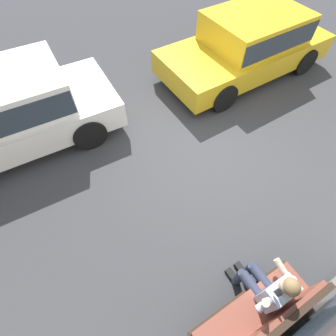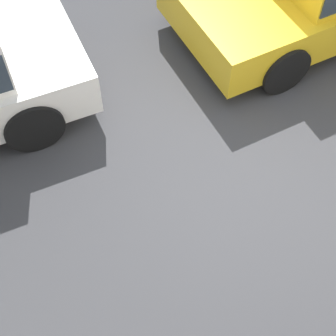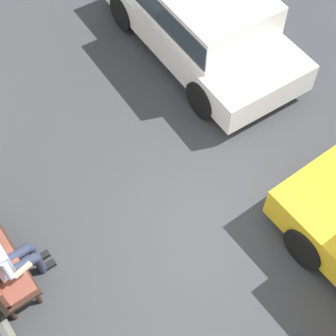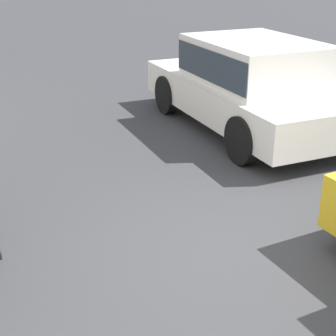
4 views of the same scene
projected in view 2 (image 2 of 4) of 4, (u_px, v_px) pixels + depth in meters
The scene contains 1 object.
ground_plane at pixel (238, 165), 5.93m from camera, with size 60.00×60.00×0.00m, color #38383A.
Camera 2 is at (2.22, 2.60, 4.92)m, focal length 55.00 mm.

